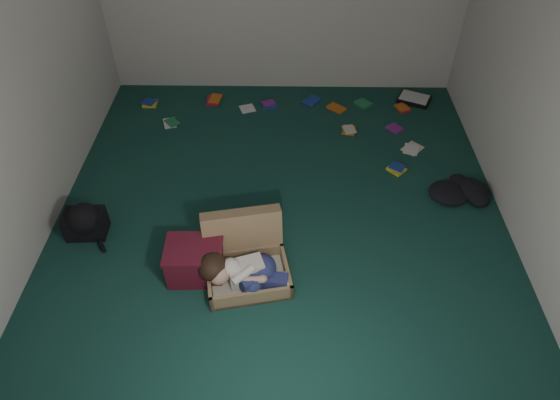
{
  "coord_description": "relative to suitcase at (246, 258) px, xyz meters",
  "views": [
    {
      "loc": [
        0.05,
        -3.15,
        3.19
      ],
      "look_at": [
        0.0,
        -0.15,
        0.35
      ],
      "focal_mm": 32.0,
      "sensor_mm": 36.0,
      "label": 1
    }
  ],
  "objects": [
    {
      "name": "wall_left",
      "position": [
        -1.73,
        0.6,
        1.16
      ],
      "size": [
        0.0,
        4.5,
        4.5
      ],
      "primitive_type": "plane",
      "rotation": [
        1.57,
        0.0,
        1.57
      ],
      "color": "silver",
      "rests_on": "ground"
    },
    {
      "name": "floor",
      "position": [
        0.27,
        0.6,
        -0.14
      ],
      "size": [
        4.5,
        4.5,
        0.0
      ],
      "primitive_type": "plane",
      "color": "#163F37",
      "rests_on": "ground"
    },
    {
      "name": "book_scatter",
      "position": [
        0.54,
        2.17,
        -0.13
      ],
      "size": [
        3.14,
        1.47,
        0.02
      ],
      "color": "yellow",
      "rests_on": "floor"
    },
    {
      "name": "paper_tray",
      "position": [
        1.81,
        2.55,
        -0.12
      ],
      "size": [
        0.44,
        0.39,
        0.05
      ],
      "rotation": [
        0.0,
        0.0,
        -0.44
      ],
      "color": "black",
      "rests_on": "floor"
    },
    {
      "name": "suitcase",
      "position": [
        0.0,
        0.0,
        0.0
      ],
      "size": [
        0.74,
        0.73,
        0.47
      ],
      "rotation": [
        0.0,
        0.0,
        0.19
      ],
      "color": "#987A54",
      "rests_on": "floor"
    },
    {
      "name": "wall_right",
      "position": [
        2.27,
        0.6,
        1.16
      ],
      "size": [
        0.0,
        4.5,
        4.5
      ],
      "primitive_type": "plane",
      "rotation": [
        1.57,
        0.0,
        -1.57
      ],
      "color": "silver",
      "rests_on": "ground"
    },
    {
      "name": "wall_front",
      "position": [
        0.27,
        -1.65,
        1.16
      ],
      "size": [
        4.5,
        0.0,
        4.5
      ],
      "primitive_type": "plane",
      "rotation": [
        -1.57,
        0.0,
        0.0
      ],
      "color": "silver",
      "rests_on": "ground"
    },
    {
      "name": "clothing_pile",
      "position": [
        1.97,
        0.94,
        -0.07
      ],
      "size": [
        0.45,
        0.38,
        0.13
      ],
      "primitive_type": null,
      "rotation": [
        0.0,
        0.0,
        0.09
      ],
      "color": "black",
      "rests_on": "floor"
    },
    {
      "name": "maroon_bin",
      "position": [
        -0.39,
        -0.04,
        0.02
      ],
      "size": [
        0.46,
        0.36,
        0.31
      ],
      "rotation": [
        0.0,
        0.0,
        0.03
      ],
      "color": "#5A1223",
      "rests_on": "floor"
    },
    {
      "name": "backpack",
      "position": [
        -1.4,
        0.38,
        -0.02
      ],
      "size": [
        0.43,
        0.35,
        0.25
      ],
      "primitive_type": null,
      "rotation": [
        0.0,
        0.0,
        0.05
      ],
      "color": "black",
      "rests_on": "floor"
    },
    {
      "name": "person",
      "position": [
        -0.01,
        -0.17,
        0.04
      ],
      "size": [
        0.71,
        0.35,
        0.29
      ],
      "rotation": [
        0.0,
        0.0,
        0.19
      ],
      "color": "white",
      "rests_on": "suitcase"
    }
  ]
}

